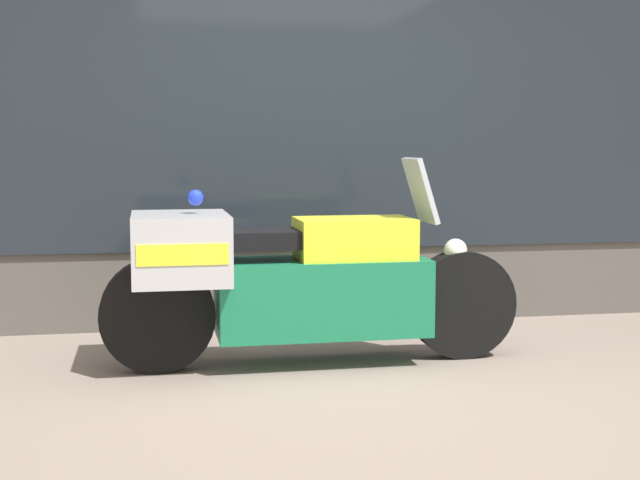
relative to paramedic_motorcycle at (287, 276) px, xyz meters
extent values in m
plane|color=gray|center=(0.38, -0.68, -0.52)|extent=(60.00, 60.00, 0.00)
cube|color=#56514C|center=(0.38, 1.32, 1.33)|extent=(6.98, 0.40, 3.72)
cube|color=#1E262D|center=(0.88, 1.11, 1.38)|extent=(5.68, 0.02, 2.72)
cube|color=slate|center=(0.84, 1.33, -0.25)|extent=(5.46, 0.30, 0.55)
cube|color=silver|center=(0.84, 1.47, 0.73)|extent=(5.46, 0.02, 1.44)
cube|color=beige|center=(0.84, 1.33, 1.44)|extent=(5.46, 0.30, 0.02)
cube|color=#B7B2A8|center=(-1.24, 1.33, 1.48)|extent=(0.18, 0.04, 0.05)
cube|color=#195623|center=(-0.20, 1.33, 1.48)|extent=(0.18, 0.04, 0.05)
cube|color=maroon|center=(0.84, 1.33, 1.48)|extent=(0.18, 0.04, 0.05)
cube|color=black|center=(1.87, 1.33, 1.48)|extent=(0.18, 0.04, 0.05)
cube|color=#C68E19|center=(2.91, 1.33, 1.48)|extent=(0.18, 0.04, 0.05)
cube|color=orange|center=(-1.10, 1.27, 0.16)|extent=(0.19, 0.03, 0.27)
cube|color=yellow|center=(0.19, 1.27, 0.16)|extent=(0.19, 0.01, 0.27)
cube|color=#2866B7|center=(1.48, 1.27, 0.16)|extent=(0.19, 0.04, 0.27)
cube|color=#2D8E42|center=(2.77, 1.27, 0.16)|extent=(0.19, 0.02, 0.27)
cylinder|color=black|center=(1.06, 0.01, -0.20)|extent=(0.65, 0.15, 0.65)
cylinder|color=black|center=(-0.74, -0.01, -0.20)|extent=(0.65, 0.15, 0.65)
cube|color=#19754C|center=(0.21, 0.00, -0.12)|extent=(1.23, 0.48, 0.44)
cube|color=yellow|center=(0.40, 0.00, 0.20)|extent=(0.67, 0.43, 0.26)
cube|color=black|center=(-0.07, 0.00, 0.22)|extent=(0.72, 0.36, 0.10)
cube|color=#B7B7BC|center=(-0.60, -0.01, 0.18)|extent=(0.54, 0.68, 0.38)
cube|color=yellow|center=(-0.60, -0.01, 0.18)|extent=(0.49, 0.69, 0.11)
cube|color=#B2BCC6|center=(0.80, 0.01, 0.49)|extent=(0.15, 0.33, 0.39)
sphere|color=white|center=(1.02, 0.01, 0.13)|extent=(0.14, 0.14, 0.14)
sphere|color=blue|center=(-0.51, -0.01, 0.46)|extent=(0.09, 0.09, 0.09)
camera|label=1|loc=(-0.73, -5.03, 0.76)|focal=50.00mm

